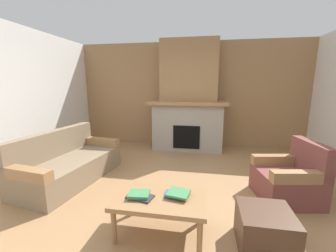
{
  "coord_description": "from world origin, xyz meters",
  "views": [
    {
      "loc": [
        0.41,
        -2.68,
        1.64
      ],
      "look_at": [
        -0.25,
        1.08,
        0.87
      ],
      "focal_mm": 22.53,
      "sensor_mm": 36.0,
      "label": 1
    }
  ],
  "objects": [
    {
      "name": "couch",
      "position": [
        -1.87,
        0.39,
        0.29
      ],
      "size": [
        1.07,
        1.9,
        0.85
      ],
      "color": "#847056",
      "rests_on": "ground"
    },
    {
      "name": "book_stack_center",
      "position": [
        0.15,
        -0.58,
        0.46
      ],
      "size": [
        0.28,
        0.25,
        0.05
      ],
      "color": "#335699",
      "rests_on": "coffee_table"
    },
    {
      "name": "armchair",
      "position": [
        1.65,
        0.39,
        0.29
      ],
      "size": [
        0.88,
        0.88,
        0.85
      ],
      "color": "brown",
      "rests_on": "ground"
    },
    {
      "name": "ground",
      "position": [
        0.0,
        0.0,
        0.0
      ],
      "size": [
        9.0,
        9.0,
        0.0
      ],
      "primitive_type": "plane",
      "color": "#9E754C"
    },
    {
      "name": "wall_back_wood_panel",
      "position": [
        0.0,
        3.0,
        1.35
      ],
      "size": [
        6.0,
        0.12,
        2.7
      ],
      "primitive_type": "cube",
      "color": "#997047",
      "rests_on": "ground"
    },
    {
      "name": "coffee_table",
      "position": [
        -0.03,
        -0.64,
        0.38
      ],
      "size": [
        1.0,
        0.6,
        0.43
      ],
      "color": "#997047",
      "rests_on": "ground"
    },
    {
      "name": "fireplace",
      "position": [
        0.0,
        2.62,
        1.16
      ],
      "size": [
        1.9,
        0.82,
        2.7
      ],
      "color": "gray",
      "rests_on": "ground"
    },
    {
      "name": "book_stack_near_edge",
      "position": [
        -0.25,
        -0.67,
        0.45
      ],
      "size": [
        0.31,
        0.22,
        0.05
      ],
      "color": "#2D2D33",
      "rests_on": "coffee_table"
    },
    {
      "name": "ottoman",
      "position": [
        1.05,
        -0.66,
        0.2
      ],
      "size": [
        0.52,
        0.52,
        0.4
      ],
      "primitive_type": "cube",
      "color": "#4C3323",
      "rests_on": "ground"
    }
  ]
}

